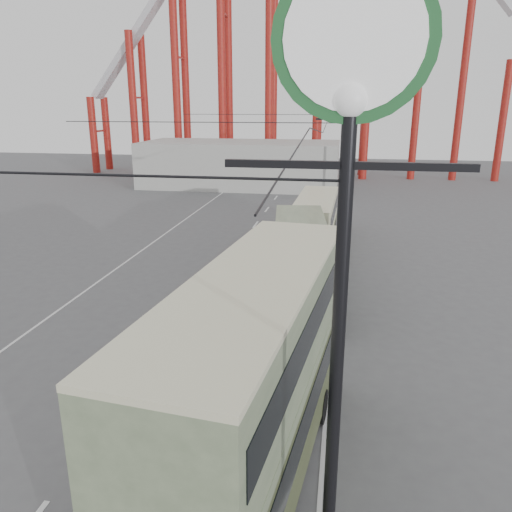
% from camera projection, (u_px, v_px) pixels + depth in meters
% --- Properties ---
extents(ground, '(160.00, 160.00, 0.00)m').
position_uv_depth(ground, '(104.00, 480.00, 12.55)').
color(ground, '#525255').
rests_on(ground, ground).
extents(road_markings, '(12.52, 120.00, 0.01)m').
position_uv_depth(road_markings, '(235.00, 255.00, 31.25)').
color(road_markings, silver).
rests_on(road_markings, ground).
extents(lamp_post_near, '(3.20, 0.44, 10.80)m').
position_uv_depth(lamp_post_near, '(345.00, 199.00, 6.51)').
color(lamp_post_near, black).
rests_on(lamp_post_near, ground).
extents(lamp_post_mid, '(3.20, 0.44, 9.32)m').
position_uv_depth(lamp_post_mid, '(343.00, 188.00, 27.23)').
color(lamp_post_mid, black).
rests_on(lamp_post_mid, ground).
extents(lamp_post_far, '(3.20, 0.44, 9.32)m').
position_uv_depth(lamp_post_far, '(344.00, 152.00, 47.97)').
color(lamp_post_far, black).
rests_on(lamp_post_far, ground).
extents(lamp_post_distant, '(3.20, 0.44, 9.32)m').
position_uv_depth(lamp_post_distant, '(345.00, 137.00, 68.70)').
color(lamp_post_distant, black).
rests_on(lamp_post_distant, ground).
extents(fairground_shed, '(22.00, 10.00, 5.00)m').
position_uv_depth(fairground_shed, '(241.00, 164.00, 57.10)').
color(fairground_shed, '#A2A29D').
rests_on(fairground_shed, ground).
extents(double_decker_bus, '(3.72, 10.42, 5.47)m').
position_uv_depth(double_decker_bus, '(256.00, 371.00, 11.67)').
color(double_decker_bus, '#394022').
rests_on(double_decker_bus, ground).
extents(single_decker_green, '(3.94, 11.69, 3.24)m').
position_uv_depth(single_decker_green, '(301.00, 255.00, 24.87)').
color(single_decker_green, '#647555').
rests_on(single_decker_green, ground).
extents(single_decker_cream, '(2.75, 9.90, 3.06)m').
position_uv_depth(single_decker_cream, '(316.00, 217.00, 33.88)').
color(single_decker_cream, beige).
rests_on(single_decker_cream, ground).
extents(pedestrian, '(0.86, 0.82, 1.98)m').
position_uv_depth(pedestrian, '(217.00, 279.00, 24.00)').
color(pedestrian, black).
rests_on(pedestrian, ground).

